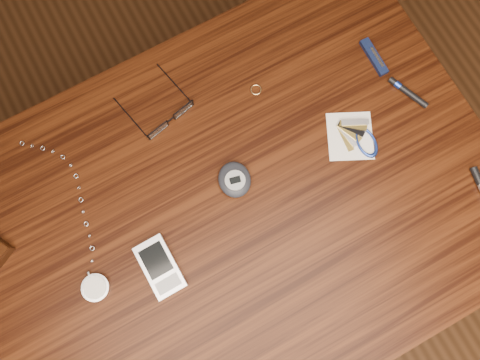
{
  "coord_description": "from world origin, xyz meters",
  "views": [
    {
      "loc": [
        -0.03,
        -0.11,
        1.57
      ],
      "look_at": [
        0.05,
        0.04,
        0.76
      ],
      "focal_mm": 35.0,
      "sensor_mm": 36.0,
      "label": 1
    }
  ],
  "objects_px": {
    "pedometer": "(235,180)",
    "pocket_knife": "(374,57)",
    "desk": "(225,222)",
    "eyeglasses": "(169,118)",
    "pocket_watch": "(94,281)",
    "notepad_keys": "(358,138)",
    "pda_phone": "(160,267)"
  },
  "relations": [
    {
      "from": "eyeglasses",
      "to": "pocket_knife",
      "type": "bearing_deg",
      "value": -10.93
    },
    {
      "from": "pocket_watch",
      "to": "pedometer",
      "type": "height_order",
      "value": "pedometer"
    },
    {
      "from": "pedometer",
      "to": "notepad_keys",
      "type": "distance_m",
      "value": 0.24
    },
    {
      "from": "desk",
      "to": "pedometer",
      "type": "height_order",
      "value": "pedometer"
    },
    {
      "from": "desk",
      "to": "pedometer",
      "type": "bearing_deg",
      "value": 43.52
    },
    {
      "from": "desk",
      "to": "notepad_keys",
      "type": "bearing_deg",
      "value": 1.23
    },
    {
      "from": "notepad_keys",
      "to": "pocket_knife",
      "type": "xyz_separation_m",
      "value": [
        0.11,
        0.12,
        0.0
      ]
    },
    {
      "from": "desk",
      "to": "pocket_knife",
      "type": "distance_m",
      "value": 0.43
    },
    {
      "from": "eyeglasses",
      "to": "pda_phone",
      "type": "bearing_deg",
      "value": -120.2
    },
    {
      "from": "pocket_watch",
      "to": "notepad_keys",
      "type": "height_order",
      "value": "pocket_watch"
    },
    {
      "from": "pocket_knife",
      "to": "desk",
      "type": "bearing_deg",
      "value": -162.0
    },
    {
      "from": "pocket_knife",
      "to": "pedometer",
      "type": "bearing_deg",
      "value": -166.45
    },
    {
      "from": "pda_phone",
      "to": "pedometer",
      "type": "height_order",
      "value": "pedometer"
    },
    {
      "from": "pocket_watch",
      "to": "pocket_knife",
      "type": "bearing_deg",
      "value": 10.86
    },
    {
      "from": "desk",
      "to": "pedometer",
      "type": "relative_size",
      "value": 12.82
    },
    {
      "from": "desk",
      "to": "eyeglasses",
      "type": "distance_m",
      "value": 0.23
    },
    {
      "from": "pocket_watch",
      "to": "notepad_keys",
      "type": "relative_size",
      "value": 2.77
    },
    {
      "from": "pedometer",
      "to": "pocket_knife",
      "type": "relative_size",
      "value": 0.99
    },
    {
      "from": "pda_phone",
      "to": "pocket_knife",
      "type": "xyz_separation_m",
      "value": [
        0.53,
        0.16,
        -0.0
      ]
    },
    {
      "from": "desk",
      "to": "pocket_knife",
      "type": "bearing_deg",
      "value": 18.0
    },
    {
      "from": "pda_phone",
      "to": "pocket_knife",
      "type": "height_order",
      "value": "pda_phone"
    },
    {
      "from": "desk",
      "to": "pda_phone",
      "type": "bearing_deg",
      "value": -168.62
    },
    {
      "from": "pocket_watch",
      "to": "pocket_knife",
      "type": "height_order",
      "value": "pocket_watch"
    },
    {
      "from": "pedometer",
      "to": "notepad_keys",
      "type": "bearing_deg",
      "value": -9.18
    },
    {
      "from": "notepad_keys",
      "to": "desk",
      "type": "bearing_deg",
      "value": -178.77
    },
    {
      "from": "pocket_watch",
      "to": "pda_phone",
      "type": "xyz_separation_m",
      "value": [
        0.11,
        -0.03,
        0.0
      ]
    },
    {
      "from": "eyeglasses",
      "to": "pocket_knife",
      "type": "relative_size",
      "value": 1.63
    },
    {
      "from": "notepad_keys",
      "to": "pocket_knife",
      "type": "distance_m",
      "value": 0.16
    },
    {
      "from": "pocket_watch",
      "to": "pedometer",
      "type": "xyz_separation_m",
      "value": [
        0.3,
        0.04,
        0.01
      ]
    },
    {
      "from": "eyeglasses",
      "to": "pda_phone",
      "type": "relative_size",
      "value": 1.26
    },
    {
      "from": "desk",
      "to": "pocket_watch",
      "type": "relative_size",
      "value": 3.05
    },
    {
      "from": "eyeglasses",
      "to": "pocket_knife",
      "type": "distance_m",
      "value": 0.4
    }
  ]
}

